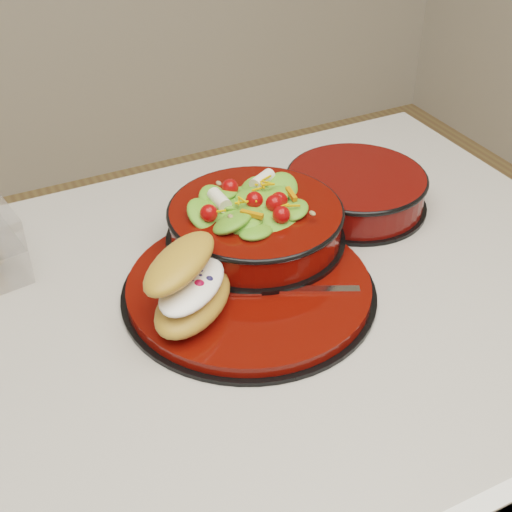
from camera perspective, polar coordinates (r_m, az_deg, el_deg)
name	(u,v)px	position (r m, az deg, el deg)	size (l,w,h in m)	color
dinner_plate	(250,288)	(0.89, -0.50, -2.56)	(0.32, 0.32, 0.02)	black
salad_bowl	(255,217)	(0.94, -0.04, 3.17)	(0.24, 0.24, 0.10)	black
croissant	(190,285)	(0.82, -5.29, -2.30)	(0.15, 0.16, 0.08)	#C2883B
fork	(290,290)	(0.87, 2.73, -2.71)	(0.15, 0.08, 0.00)	silver
extra_bowl	(356,189)	(1.07, 7.99, 5.32)	(0.21, 0.21, 0.05)	black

